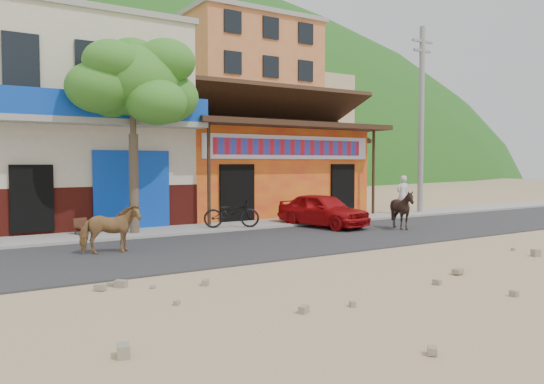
% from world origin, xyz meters
% --- Properties ---
extents(ground, '(120.00, 120.00, 0.00)m').
position_xyz_m(ground, '(0.00, 0.00, 0.00)').
color(ground, '#9E825B').
rests_on(ground, ground).
extents(road, '(60.00, 5.00, 0.04)m').
position_xyz_m(road, '(0.00, 2.50, 0.02)').
color(road, '#28282B').
rests_on(road, ground).
extents(sidewalk, '(60.00, 2.00, 0.12)m').
position_xyz_m(sidewalk, '(0.00, 6.00, 0.06)').
color(sidewalk, gray).
rests_on(sidewalk, ground).
extents(dance_club, '(8.00, 6.00, 3.60)m').
position_xyz_m(dance_club, '(2.00, 10.00, 1.80)').
color(dance_club, orange).
rests_on(dance_club, ground).
extents(cafe_building, '(7.00, 6.00, 7.00)m').
position_xyz_m(cafe_building, '(-5.50, 10.00, 3.50)').
color(cafe_building, beige).
rests_on(cafe_building, ground).
extents(apartment_front, '(9.00, 9.00, 12.00)m').
position_xyz_m(apartment_front, '(9.00, 24.00, 6.00)').
color(apartment_front, '#CC723F').
rests_on(apartment_front, ground).
extents(apartment_rear, '(8.00, 8.00, 10.00)m').
position_xyz_m(apartment_rear, '(18.00, 30.00, 5.00)').
color(apartment_rear, tan).
rests_on(apartment_rear, ground).
extents(hillside, '(100.00, 40.00, 24.00)m').
position_xyz_m(hillside, '(0.00, 70.00, 12.00)').
color(hillside, '#194C14').
rests_on(hillside, ground).
extents(tree, '(3.00, 3.00, 6.00)m').
position_xyz_m(tree, '(-4.60, 5.80, 3.12)').
color(tree, '#2D721E').
rests_on(tree, sidewalk).
extents(utility_pole, '(0.24, 0.24, 8.00)m').
position_xyz_m(utility_pole, '(8.20, 6.00, 4.12)').
color(utility_pole, gray).
rests_on(utility_pole, sidewalk).
extents(cow_tan, '(1.46, 0.78, 1.19)m').
position_xyz_m(cow_tan, '(-6.13, 2.96, 0.63)').
color(cow_tan, '#9C703E').
rests_on(cow_tan, road).
extents(cow_dark, '(1.54, 1.49, 1.31)m').
position_xyz_m(cow_dark, '(3.35, 2.42, 0.69)').
color(cow_dark, black).
rests_on(cow_dark, road).
extents(red_car, '(2.01, 3.62, 1.17)m').
position_xyz_m(red_car, '(1.59, 4.44, 0.62)').
color(red_car, '#AA0C0E').
rests_on(red_car, road).
extents(scooter, '(1.92, 1.33, 0.96)m').
position_xyz_m(scooter, '(-1.50, 5.33, 0.60)').
color(scooter, black).
rests_on(scooter, sidewalk).
extents(pedestrian, '(0.64, 0.47, 1.60)m').
position_xyz_m(pedestrian, '(6.84, 5.74, 0.92)').
color(pedestrian, silver).
rests_on(pedestrian, sidewalk).
extents(cafe_chair_left, '(0.53, 0.53, 0.90)m').
position_xyz_m(cafe_chair_left, '(-6.00, 6.28, 0.57)').
color(cafe_chair_left, '#452517').
rests_on(cafe_chair_left, sidewalk).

